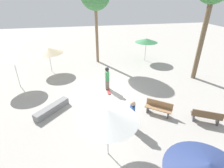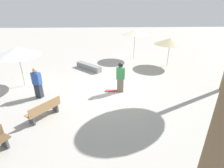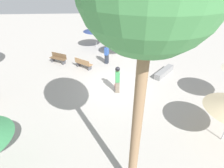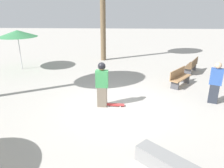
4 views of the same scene
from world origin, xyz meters
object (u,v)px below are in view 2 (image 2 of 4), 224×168
object	(u,v)px
bystander_watching	(37,83)
bench_far	(44,110)
shade_umbrella_tan	(170,41)
skateboard	(112,91)
concrete_ledge	(89,67)
shade_umbrella_cream	(135,32)
skater_main	(120,76)
shade_umbrella_white	(17,51)

from	to	relation	value
bystander_watching	bench_far	bearing A→B (deg)	-42.81
bench_far	shade_umbrella_tan	world-z (taller)	shade_umbrella_tan
shade_umbrella_tan	bystander_watching	xyz separation A→B (m)	(-5.09, 8.98, -1.19)
skateboard	bystander_watching	distance (m)	4.22
concrete_ledge	shade_umbrella_cream	distance (m)	5.43
skater_main	bench_far	size ratio (longest dim) A/B	1.19
shade_umbrella_white	shade_umbrella_tan	bearing A→B (deg)	-71.32
skater_main	concrete_ledge	size ratio (longest dim) A/B	0.87
skater_main	shade_umbrella_white	xyz separation A→B (m)	(1.03, 6.06, 1.26)
concrete_ledge	bystander_watching	size ratio (longest dim) A/B	1.20
skater_main	skateboard	xyz separation A→B (m)	(-0.01, 0.49, -0.92)
skateboard	bench_far	xyz separation A→B (m)	(-2.50, 3.20, 0.37)
shade_umbrella_white	bystander_watching	distance (m)	2.54
shade_umbrella_tan	bystander_watching	world-z (taller)	shade_umbrella_tan
skater_main	bystander_watching	distance (m)	4.63
skateboard	shade_umbrella_tan	size ratio (longest dim) A/B	0.32
shade_umbrella_cream	shade_umbrella_white	bearing A→B (deg)	125.89
shade_umbrella_cream	shade_umbrella_tan	world-z (taller)	shade_umbrella_cream
shade_umbrella_cream	bystander_watching	bearing A→B (deg)	138.45
concrete_ledge	shade_umbrella_cream	world-z (taller)	shade_umbrella_cream
shade_umbrella_tan	concrete_ledge	bearing A→B (deg)	95.78
skater_main	concrete_ledge	bearing A→B (deg)	-58.19
bystander_watching	shade_umbrella_cream	bearing A→B (deg)	71.13
skater_main	bystander_watching	world-z (taller)	skater_main
skateboard	bystander_watching	bearing A→B (deg)	10.63
shade_umbrella_white	shade_umbrella_cream	bearing A→B (deg)	-54.11
bench_far	shade_umbrella_white	world-z (taller)	shade_umbrella_white
bench_far	skater_main	bearing A→B (deg)	-17.38
concrete_ledge	bystander_watching	xyz separation A→B (m)	(-4.43, 2.42, 0.65)
bystander_watching	shade_umbrella_tan	bearing A→B (deg)	52.24
concrete_ledge	shade_umbrella_tan	bearing A→B (deg)	-84.22
shade_umbrella_cream	bench_far	bearing A→B (deg)	149.07
skateboard	shade_umbrella_white	size ratio (longest dim) A/B	0.31
shade_umbrella_tan	shade_umbrella_white	distance (m)	11.02
shade_umbrella_cream	shade_umbrella_white	distance (m)	9.78
skateboard	concrete_ledge	xyz separation A→B (m)	(3.91, 1.69, 0.16)
shade_umbrella_cream	shade_umbrella_tan	xyz separation A→B (m)	(-2.21, -2.51, -0.37)
concrete_ledge	bench_far	xyz separation A→B (m)	(-6.41, 1.51, 0.21)
skater_main	shade_umbrella_white	size ratio (longest dim) A/B	0.69
skater_main	shade_umbrella_cream	xyz separation A→B (m)	(6.76, -1.86, 1.45)
concrete_ledge	shade_umbrella_white	distance (m)	5.23
bench_far	shade_umbrella_tan	size ratio (longest dim) A/B	0.60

